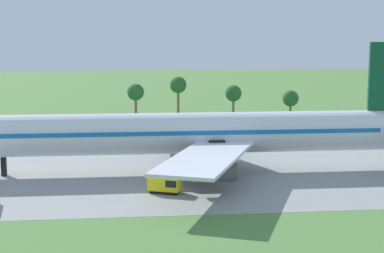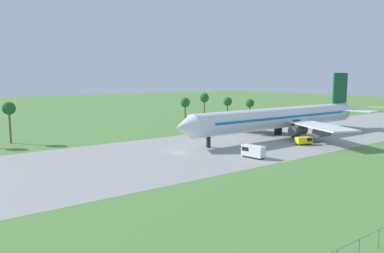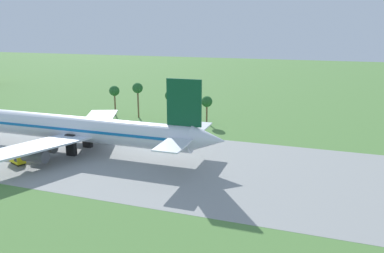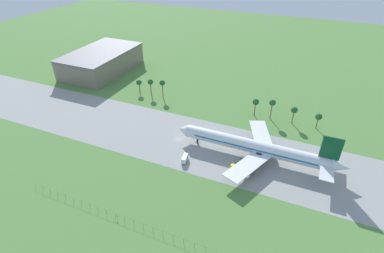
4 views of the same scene
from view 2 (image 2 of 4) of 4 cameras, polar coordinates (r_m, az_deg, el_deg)
The scene contains 6 objects.
ground_plane at distance 91.48m, azimuth -2.06°, elevation -4.01°, with size 600.00×600.00×0.00m, color #517F3D.
taxiway_strip at distance 91.47m, azimuth -2.06°, elevation -4.00°, with size 320.00×44.00×0.02m.
jet_airliner at distance 118.21m, azimuth 13.81°, elevation 1.33°, with size 79.96×52.20×19.77m.
baggage_tug at distance 106.22m, azimuth 16.71°, elevation -2.07°, with size 4.69×3.43×2.13m.
fuel_truck at distance 86.54m, azimuth 9.21°, elevation -3.74°, with size 2.76×5.61×2.87m.
palm_tree_row at distance 128.20m, azimuth -8.40°, elevation 3.05°, with size 114.99×3.60×12.22m.
Camera 2 is at (-51.16, -73.57, 18.37)m, focal length 35.00 mm.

